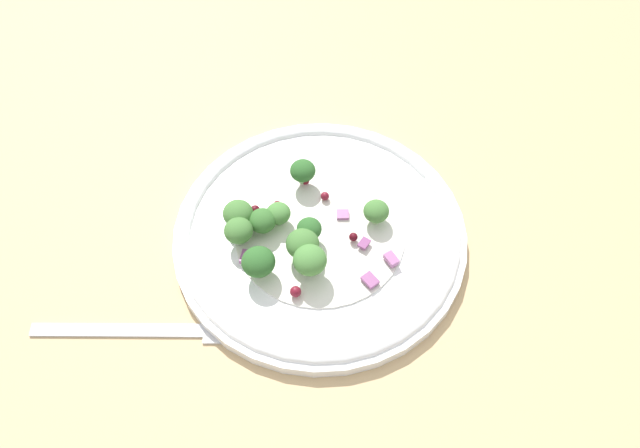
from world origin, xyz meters
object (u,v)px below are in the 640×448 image
Objects in this scene: plate at (320,235)px; broccoli_floret_2 at (303,244)px; fork at (152,330)px; broccoli_floret_0 at (376,212)px; broccoli_floret_1 at (238,214)px.

broccoli_floret_2 is at bearing 116.78° from plate.
plate reaches higher than fork.
broccoli_floret_1 reaches higher than broccoli_floret_0.
broccoli_floret_2 is at bearing -93.78° from fork.
broccoli_floret_0 is (-1.62, -5.07, 1.98)cm from plate.
fork is at bearing 86.77° from broccoli_floret_0.
broccoli_floret_1 is 12.79cm from fork.
broccoli_floret_2 is at bearing -151.84° from broccoli_floret_1.
broccoli_floret_0 reaches higher than plate.
broccoli_floret_0 is 0.80× the size of broccoli_floret_2.
plate is 11.33× the size of broccoli_floret_0.
plate is at bearing -128.91° from broccoli_floret_1.
plate is 3.77cm from broccoli_floret_2.
broccoli_floret_2 is at bearing 87.83° from broccoli_floret_0.
plate is at bearing -88.81° from fork.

